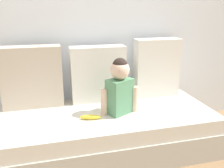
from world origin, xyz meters
TOP-DOWN VIEW (x-y plane):
  - ground_plane at (0.00, 0.00)m, footprint 12.00×12.00m
  - back_wall at (0.00, 0.53)m, footprint 5.10×0.10m
  - couch at (0.00, 0.00)m, footprint 1.90×0.80m
  - throw_pillow_left at (-0.59, 0.30)m, footprint 0.52×0.16m
  - throw_pillow_center at (0.00, 0.30)m, footprint 0.51×0.16m
  - throw_pillow_right at (0.59, 0.30)m, footprint 0.44×0.16m
  - toddler at (0.11, -0.04)m, footprint 0.32×0.22m
  - banana at (-0.15, -0.10)m, footprint 0.18×0.08m

SIDE VIEW (x-z plane):
  - ground_plane at x=0.00m, z-range 0.00..0.00m
  - couch at x=0.00m, z-range 0.00..0.36m
  - banana at x=-0.15m, z-range 0.36..0.40m
  - toddler at x=0.11m, z-range 0.36..0.84m
  - throw_pillow_center at x=0.00m, z-range 0.36..0.88m
  - throw_pillow_left at x=-0.59m, z-range 0.36..0.91m
  - throw_pillow_right at x=0.59m, z-range 0.36..0.93m
  - back_wall at x=0.00m, z-range 0.00..2.34m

